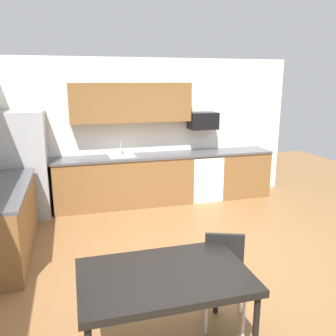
{
  "coord_description": "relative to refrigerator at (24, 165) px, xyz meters",
  "views": [
    {
      "loc": [
        -1.39,
        -4.02,
        2.29
      ],
      "look_at": [
        0.0,
        1.0,
        1.0
      ],
      "focal_mm": 37.86,
      "sensor_mm": 36.0,
      "label": 1
    }
  ],
  "objects": [
    {
      "name": "upper_cabinets_back",
      "position": [
        1.88,
        0.21,
        1.0
      ],
      "size": [
        2.2,
        0.34,
        0.7
      ],
      "primitive_type": "cube",
      "color": "brown"
    },
    {
      "name": "oven_range",
      "position": [
        3.26,
        0.08,
        -0.45
      ],
      "size": [
        0.6,
        0.6,
        0.91
      ],
      "color": "white",
      "rests_on": "ground"
    },
    {
      "name": "cabinet_run_back_right",
      "position": [
        4.07,
        0.08,
        -0.45
      ],
      "size": [
        1.02,
        0.6,
        0.9
      ],
      "primitive_type": "cube",
      "color": "brown",
      "rests_on": "ground"
    },
    {
      "name": "countertop_left",
      "position": [
        -0.12,
        -1.42,
        0.02
      ],
      "size": [
        0.64,
        2.0,
        0.04
      ],
      "primitive_type": "cube",
      "color": "#4C4C51",
      "rests_on": "cabinet_run_left"
    },
    {
      "name": "refrigerator",
      "position": [
        0.0,
        0.0,
        0.0
      ],
      "size": [
        0.76,
        0.7,
        1.81
      ],
      "primitive_type": "cube",
      "color": "#9EA0A5",
      "rests_on": "ground"
    },
    {
      "name": "sink_faucet",
      "position": [
        1.67,
        0.26,
        0.14
      ],
      "size": [
        0.02,
        0.02,
        0.24
      ],
      "primitive_type": "cylinder",
      "color": "#B2B5BA",
      "rests_on": "countertop_back"
    },
    {
      "name": "wall_back",
      "position": [
        2.18,
        0.43,
        0.45
      ],
      "size": [
        5.8,
        0.1,
        2.7
      ],
      "primitive_type": "cube",
      "color": "white",
      "rests_on": "ground"
    },
    {
      "name": "sink_basin",
      "position": [
        1.67,
        0.08,
        -0.02
      ],
      "size": [
        0.48,
        0.4,
        0.14
      ],
      "primitive_type": "cube",
      "color": "#A5A8AD",
      "rests_on": "countertop_back"
    },
    {
      "name": "countertop_back",
      "position": [
        2.18,
        0.08,
        0.02
      ],
      "size": [
        4.8,
        0.64,
        0.04
      ],
      "primitive_type": "cube",
      "color": "#4C4C51",
      "rests_on": "cabinet_run_back"
    },
    {
      "name": "ground_plane",
      "position": [
        2.18,
        -2.22,
        -0.9
      ],
      "size": [
        12.0,
        12.0,
        0.0
      ],
      "primitive_type": "plane",
      "color": "olive"
    },
    {
      "name": "microwave",
      "position": [
        3.26,
        0.18,
        0.63
      ],
      "size": [
        0.54,
        0.36,
        0.32
      ],
      "primitive_type": "cube",
      "color": "black"
    },
    {
      "name": "cabinet_run_left",
      "position": [
        -0.12,
        -1.42,
        -0.45
      ],
      "size": [
        0.6,
        2.0,
        0.9
      ],
      "primitive_type": "cube",
      "color": "brown",
      "rests_on": "ground"
    },
    {
      "name": "cabinet_run_back",
      "position": [
        1.7,
        0.08,
        -0.45
      ],
      "size": [
        2.53,
        0.6,
        0.9
      ],
      "primitive_type": "cube",
      "color": "brown",
      "rests_on": "ground"
    },
    {
      "name": "dining_table",
      "position": [
        1.46,
        -3.72,
        -0.21
      ],
      "size": [
        1.4,
        0.9,
        0.76
      ],
      "color": "black",
      "rests_on": "ground"
    },
    {
      "name": "chair_near_table",
      "position": [
        2.13,
        -3.44,
        -0.4
      ],
      "size": [
        0.52,
        0.52,
        0.85
      ],
      "color": "black",
      "rests_on": "ground"
    }
  ]
}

